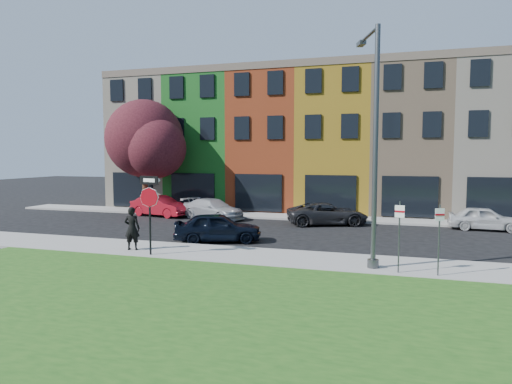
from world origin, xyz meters
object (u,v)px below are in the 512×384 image
(stop_sign, at_px, (149,199))
(street_lamp, at_px, (374,148))
(man, at_px, (132,228))
(sedan_near, at_px, (218,227))

(stop_sign, xyz_separation_m, street_lamp, (8.62, 0.64, 2.01))
(stop_sign, bearing_deg, man, 171.59)
(street_lamp, bearing_deg, man, 160.56)
(sedan_near, height_order, street_lamp, street_lamp)
(street_lamp, bearing_deg, sedan_near, 136.30)
(man, xyz_separation_m, sedan_near, (2.56, 3.28, -0.33))
(sedan_near, distance_m, street_lamp, 8.78)
(stop_sign, distance_m, sedan_near, 4.45)
(stop_sign, height_order, man, stop_sign)
(man, bearing_deg, street_lamp, 169.97)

